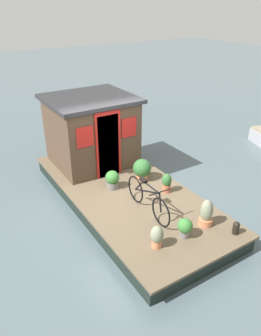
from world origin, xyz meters
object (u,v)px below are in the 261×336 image
(bicycle, at_px, (148,199))
(potted_plant_basil, at_px, (167,183))
(potted_plant_fern, at_px, (112,179))
(mooring_bollard, at_px, (236,227))
(potted_plant_rosemary, at_px, (206,214))
(potted_plant_ivy, at_px, (157,236))
(potted_plant_thyme, at_px, (185,227))
(potted_plant_sage, at_px, (142,169))
(houseboat_cabin, at_px, (92,131))

(bicycle, height_order, potted_plant_basil, bicycle)
(potted_plant_fern, bearing_deg, mooring_bollard, -156.94)
(bicycle, distance_m, potted_plant_rosemary, 1.29)
(potted_plant_rosemary, xyz_separation_m, potted_plant_ivy, (-0.01, 1.28, -0.03))
(bicycle, relative_size, potted_plant_thyme, 4.01)
(potted_plant_rosemary, distance_m, potted_plant_sage, 2.33)
(potted_plant_fern, xyz_separation_m, potted_plant_ivy, (-2.37, 0.36, 0.01))
(potted_plant_rosemary, distance_m, potted_plant_thyme, 0.64)
(potted_plant_sage, bearing_deg, potted_plant_ivy, 152.20)
(bicycle, bearing_deg, potted_plant_sage, -29.39)
(bicycle, height_order, potted_plant_thyme, bicycle)
(potted_plant_rosemary, relative_size, potted_plant_thyme, 1.46)
(bicycle, relative_size, mooring_bollard, 5.97)
(potted_plant_fern, bearing_deg, potted_plant_thyme, -173.19)
(potted_plant_rosemary, relative_size, mooring_bollard, 2.18)
(potted_plant_basil, height_order, mooring_bollard, potted_plant_basil)
(potted_plant_rosemary, height_order, potted_plant_fern, potted_plant_rosemary)
(potted_plant_thyme, bearing_deg, potted_plant_rosemary, -84.21)
(potted_plant_fern, distance_m, potted_plant_basil, 1.36)
(potted_plant_basil, bearing_deg, potted_plant_fern, 49.99)
(potted_plant_thyme, height_order, mooring_bollard, potted_plant_thyme)
(potted_plant_basil, distance_m, mooring_bollard, 2.04)
(potted_plant_fern, height_order, potted_plant_thyme, potted_plant_fern)
(potted_plant_basil, xyz_separation_m, mooring_bollard, (-2.03, -0.20, -0.10))
(potted_plant_thyme, bearing_deg, houseboat_cabin, 0.64)
(houseboat_cabin, relative_size, potted_plant_rosemary, 3.73)
(potted_plant_rosemary, height_order, potted_plant_basil, potted_plant_rosemary)
(potted_plant_fern, bearing_deg, houseboat_cabin, -8.72)
(bicycle, relative_size, potted_plant_rosemary, 2.74)
(potted_plant_ivy, distance_m, potted_plant_sage, 2.64)
(potted_plant_fern, xyz_separation_m, potted_plant_basil, (-0.87, -1.04, 0.02))
(houseboat_cabin, bearing_deg, mooring_bollard, -167.58)
(potted_plant_fern, relative_size, potted_plant_thyme, 1.11)
(potted_plant_sage, height_order, mooring_bollard, potted_plant_sage)
(potted_plant_ivy, xyz_separation_m, potted_plant_sage, (2.33, -1.23, 0.06))
(potted_plant_sage, xyz_separation_m, mooring_bollard, (-2.87, -0.36, -0.15))
(houseboat_cabin, bearing_deg, potted_plant_ivy, 171.36)
(bicycle, xyz_separation_m, potted_plant_rosemary, (-1.02, -0.79, -0.09))
(houseboat_cabin, xyz_separation_m, bicycle, (-2.94, 0.11, -0.61))
(bicycle, height_order, mooring_bollard, bicycle)
(potted_plant_fern, xyz_separation_m, mooring_bollard, (-2.90, -1.24, -0.08))
(potted_plant_fern, height_order, potted_plant_ivy, potted_plant_ivy)
(mooring_bollard, bearing_deg, potted_plant_sage, 7.20)
(potted_plant_rosemary, relative_size, potted_plant_ivy, 1.30)
(houseboat_cabin, height_order, potted_plant_basil, houseboat_cabin)
(bicycle, bearing_deg, potted_plant_thyme, -171.94)
(houseboat_cabin, height_order, potted_plant_thyme, houseboat_cabin)
(potted_plant_thyme, distance_m, mooring_bollard, 1.06)
(potted_plant_basil, xyz_separation_m, potted_plant_thyme, (-1.55, 0.75, -0.02))
(potted_plant_thyme, relative_size, potted_plant_sage, 0.73)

